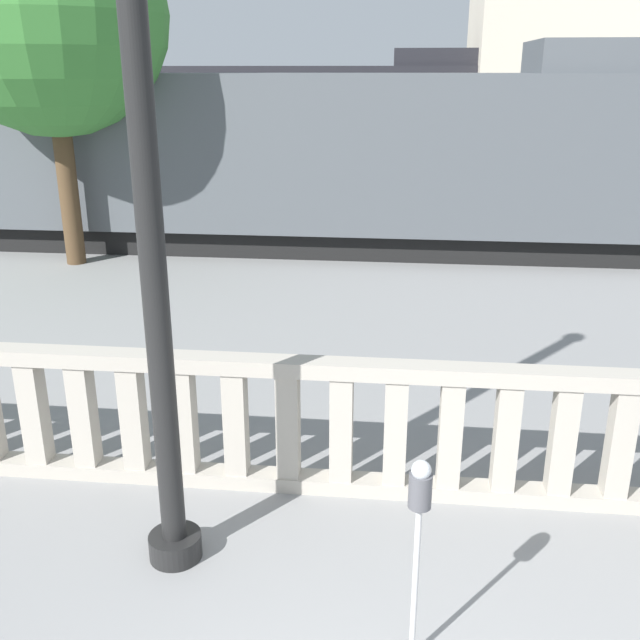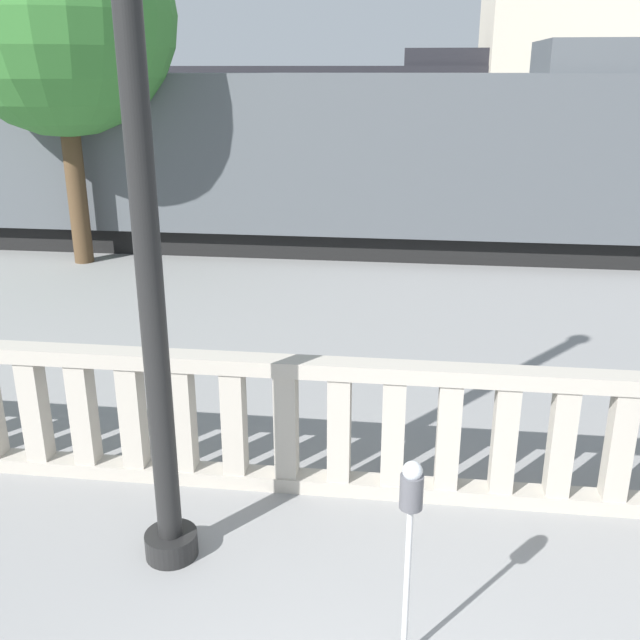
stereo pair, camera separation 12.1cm
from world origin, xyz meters
The scene contains 6 objects.
balustrade centered at (0.00, 3.23, 0.65)m, with size 15.01×0.24×1.29m.
lamppost centered at (-1.71, 2.14, 2.66)m, with size 0.42×0.42×5.67m.
parking_meter centered at (0.15, 1.30, 1.15)m, with size 0.14×0.14×1.48m.
train_near centered at (-4.07, 12.66, 1.91)m, with size 19.12×2.70×4.22m.
train_far centered at (-7.43, 26.12, 2.01)m, with size 20.49×3.12×4.42m.
tree_left centered at (-6.45, 10.86, 4.60)m, with size 4.33×4.33×6.78m.
Camera 1 is at (-0.05, -2.46, 3.67)m, focal length 40.00 mm.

